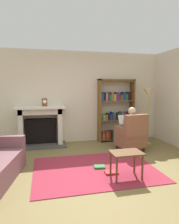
{
  "coord_description": "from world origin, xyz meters",
  "views": [
    {
      "loc": [
        -0.99,
        -3.4,
        1.6
      ],
      "look_at": [
        0.1,
        1.2,
        1.05
      ],
      "focal_mm": 32.03,
      "sensor_mm": 36.0,
      "label": 1
    }
  ],
  "objects_px": {
    "fireplace": "(41,125)",
    "bookshelf": "(116,112)",
    "side_table": "(126,156)",
    "floor_lamp": "(148,97)",
    "mantel_clock": "(45,102)",
    "armchair_reading": "(132,135)",
    "seated_reader": "(129,127)"
  },
  "relations": [
    {
      "from": "side_table",
      "to": "floor_lamp",
      "type": "xyz_separation_m",
      "value": [
        1.51,
        1.96,
        0.95
      ]
    },
    {
      "from": "armchair_reading",
      "to": "seated_reader",
      "type": "bearing_deg",
      "value": -90.0
    },
    {
      "from": "bookshelf",
      "to": "floor_lamp",
      "type": "distance_m",
      "value": 1.05
    },
    {
      "from": "fireplace",
      "to": "seated_reader",
      "type": "height_order",
      "value": "seated_reader"
    },
    {
      "from": "mantel_clock",
      "to": "bookshelf",
      "type": "relative_size",
      "value": 0.11
    },
    {
      "from": "armchair_reading",
      "to": "fireplace",
      "type": "bearing_deg",
      "value": -35.31
    },
    {
      "from": "bookshelf",
      "to": "fireplace",
      "type": "bearing_deg",
      "value": -179.09
    },
    {
      "from": "mantel_clock",
      "to": "floor_lamp",
      "type": "xyz_separation_m",
      "value": [
        2.88,
        -0.45,
        0.13
      ]
    },
    {
      "from": "bookshelf",
      "to": "side_table",
      "type": "relative_size",
      "value": 3.37
    },
    {
      "from": "side_table",
      "to": "bookshelf",
      "type": "bearing_deg",
      "value": 72.98
    },
    {
      "from": "armchair_reading",
      "to": "side_table",
      "type": "distance_m",
      "value": 1.64
    },
    {
      "from": "floor_lamp",
      "to": "seated_reader",
      "type": "bearing_deg",
      "value": -151.86
    },
    {
      "from": "mantel_clock",
      "to": "floor_lamp",
      "type": "distance_m",
      "value": 2.92
    },
    {
      "from": "mantel_clock",
      "to": "side_table",
      "type": "distance_m",
      "value": 2.89
    },
    {
      "from": "mantel_clock",
      "to": "side_table",
      "type": "bearing_deg",
      "value": -60.35
    },
    {
      "from": "bookshelf",
      "to": "floor_lamp",
      "type": "height_order",
      "value": "bookshelf"
    },
    {
      "from": "fireplace",
      "to": "mantel_clock",
      "type": "relative_size",
      "value": 6.36
    },
    {
      "from": "side_table",
      "to": "floor_lamp",
      "type": "bearing_deg",
      "value": 52.38
    },
    {
      "from": "fireplace",
      "to": "floor_lamp",
      "type": "bearing_deg",
      "value": -10.43
    },
    {
      "from": "armchair_reading",
      "to": "floor_lamp",
      "type": "xyz_separation_m",
      "value": [
        0.72,
        0.51,
        0.94
      ]
    },
    {
      "from": "armchair_reading",
      "to": "side_table",
      "type": "height_order",
      "value": "armchair_reading"
    },
    {
      "from": "fireplace",
      "to": "bookshelf",
      "type": "bearing_deg",
      "value": 0.91
    },
    {
      "from": "mantel_clock",
      "to": "armchair_reading",
      "type": "xyz_separation_m",
      "value": [
        2.15,
        -0.97,
        -0.81
      ]
    },
    {
      "from": "fireplace",
      "to": "seated_reader",
      "type": "distance_m",
      "value": 2.44
    },
    {
      "from": "bookshelf",
      "to": "armchair_reading",
      "type": "xyz_separation_m",
      "value": [
        0.0,
        -1.1,
        -0.47
      ]
    },
    {
      "from": "fireplace",
      "to": "side_table",
      "type": "xyz_separation_m",
      "value": [
        1.49,
        -2.51,
        -0.18
      ]
    },
    {
      "from": "seated_reader",
      "to": "floor_lamp",
      "type": "relative_size",
      "value": 0.71
    },
    {
      "from": "fireplace",
      "to": "floor_lamp",
      "type": "distance_m",
      "value": 3.14
    },
    {
      "from": "armchair_reading",
      "to": "side_table",
      "type": "xyz_separation_m",
      "value": [
        -0.78,
        -1.44,
        -0.02
      ]
    },
    {
      "from": "armchair_reading",
      "to": "seated_reader",
      "type": "distance_m",
      "value": 0.23
    },
    {
      "from": "fireplace",
      "to": "bookshelf",
      "type": "distance_m",
      "value": 2.29
    },
    {
      "from": "fireplace",
      "to": "mantel_clock",
      "type": "height_order",
      "value": "mantel_clock"
    }
  ]
}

